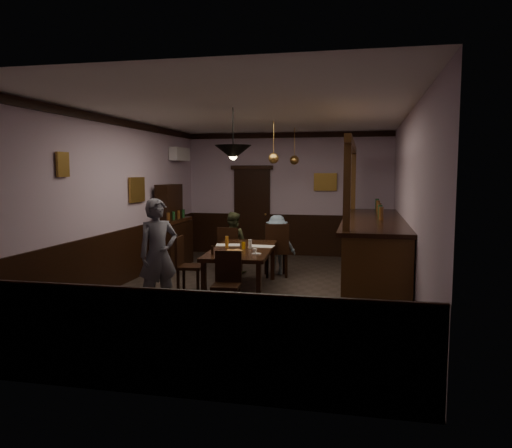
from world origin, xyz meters
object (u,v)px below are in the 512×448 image
(coffee_cup, at_px, (255,251))
(sideboard, at_px, (171,234))
(person_standing, at_px, (158,254))
(person_seated_right, at_px, (277,245))
(pendant_brass_far, at_px, (294,160))
(pendant_brass_mid, at_px, (274,158))
(chair_far_right, at_px, (276,248))
(soda_can, at_px, (244,246))
(chair_near, at_px, (227,280))
(chair_far_left, at_px, (230,249))
(person_seated_left, at_px, (233,243))
(dining_table, at_px, (242,252))
(pendant_iron, at_px, (233,153))
(chair_side, at_px, (186,262))
(bar_counter, at_px, (373,251))

(coffee_cup, bearing_deg, sideboard, 130.23)
(person_standing, xyz_separation_m, sideboard, (-1.06, 3.17, -0.12))
(person_seated_right, distance_m, pendant_brass_far, 2.10)
(pendant_brass_mid, distance_m, pendant_brass_far, 1.48)
(chair_far_right, bearing_deg, soda_can, 60.70)
(chair_near, bearing_deg, chair_far_left, 99.61)
(chair_far_left, xyz_separation_m, person_seated_right, (0.88, 0.35, 0.06))
(person_seated_left, xyz_separation_m, pendant_brass_far, (1.07, 1.29, 1.68))
(coffee_cup, bearing_deg, pendant_brass_mid, 86.73)
(chair_far_left, bearing_deg, coffee_cup, 119.05)
(chair_far_right, xyz_separation_m, chair_near, (-0.27, -2.62, -0.08))
(dining_table, distance_m, person_standing, 1.64)
(chair_far_right, bearing_deg, dining_table, 58.22)
(sideboard, distance_m, pendant_brass_mid, 2.85)
(soda_can, relative_size, pendant_brass_mid, 0.15)
(dining_table, bearing_deg, chair_far_left, 114.30)
(chair_near, bearing_deg, pendant_brass_mid, 80.90)
(chair_near, height_order, soda_can, chair_near)
(pendant_brass_far, bearing_deg, pendant_iron, -96.95)
(person_seated_right, bearing_deg, pendant_iron, 63.04)
(coffee_cup, bearing_deg, dining_table, 117.86)
(sideboard, bearing_deg, chair_side, -62.50)
(person_standing, xyz_separation_m, soda_can, (0.99, 1.26, -0.02))
(coffee_cup, xyz_separation_m, pendant_brass_far, (0.16, 3.33, 1.50))
(dining_table, distance_m, pendant_brass_far, 3.27)
(bar_counter, bearing_deg, chair_far_right, 167.94)
(dining_table, relative_size, pendant_brass_far, 2.80)
(person_seated_left, relative_size, person_seated_right, 1.05)
(coffee_cup, relative_size, pendant_iron, 0.10)
(chair_side, bearing_deg, bar_counter, -73.46)
(person_seated_right, bearing_deg, dining_table, 57.69)
(chair_far_left, distance_m, person_seated_right, 0.95)
(coffee_cup, bearing_deg, soda_can, 117.91)
(person_seated_right, xyz_separation_m, coffee_cup, (0.01, -2.11, 0.21))
(chair_far_right, distance_m, person_seated_right, 0.29)
(chair_side, height_order, person_seated_left, person_seated_left)
(chair_far_left, relative_size, chair_near, 1.07)
(dining_table, height_order, chair_near, chair_near)
(dining_table, distance_m, pendant_brass_mid, 2.11)
(soda_can, bearing_deg, dining_table, 121.94)
(person_seated_right, bearing_deg, bar_counter, 139.61)
(pendant_brass_far, bearing_deg, chair_far_left, -124.01)
(pendant_iron, bearing_deg, soda_can, 91.44)
(chair_far_left, height_order, person_standing, person_standing)
(chair_near, xyz_separation_m, pendant_brass_far, (0.40, 4.12, 1.80))
(person_seated_left, height_order, sideboard, sideboard)
(chair_near, xyz_separation_m, pendant_iron, (-0.04, 0.52, 1.84))
(chair_far_left, relative_size, pendant_brass_far, 1.20)
(sideboard, height_order, pendant_brass_mid, pendant_brass_mid)
(coffee_cup, height_order, bar_counter, bar_counter)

